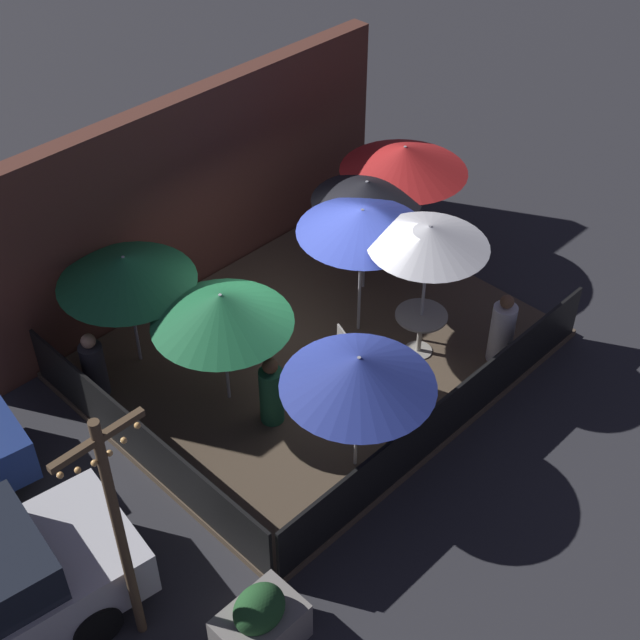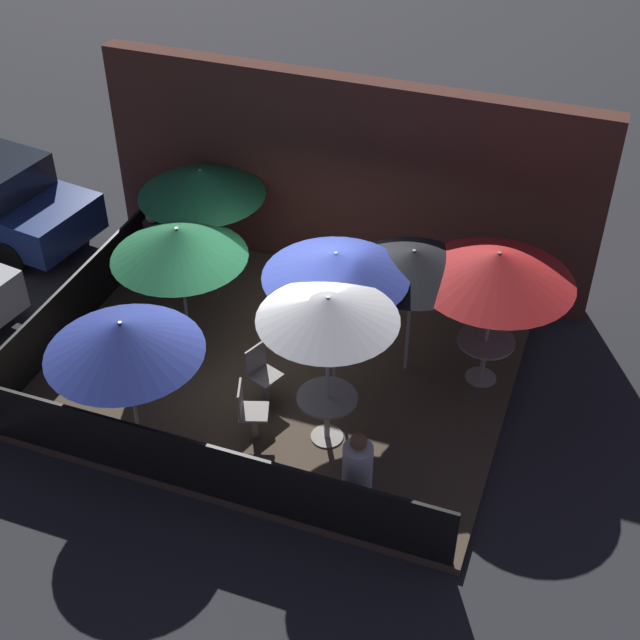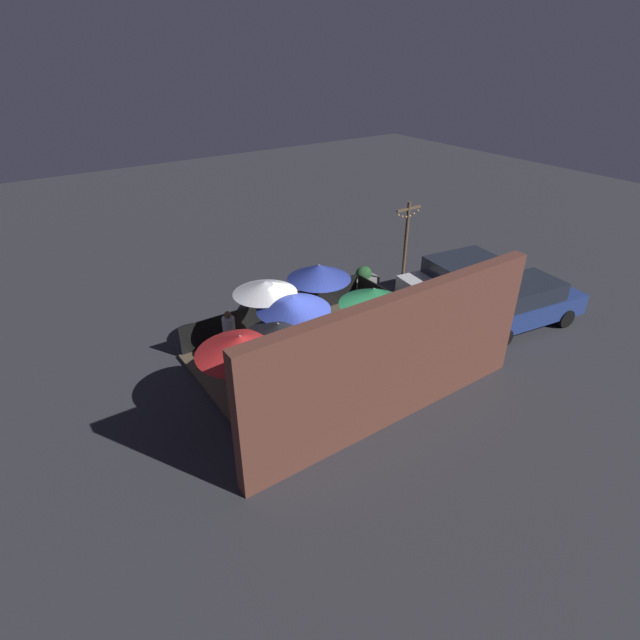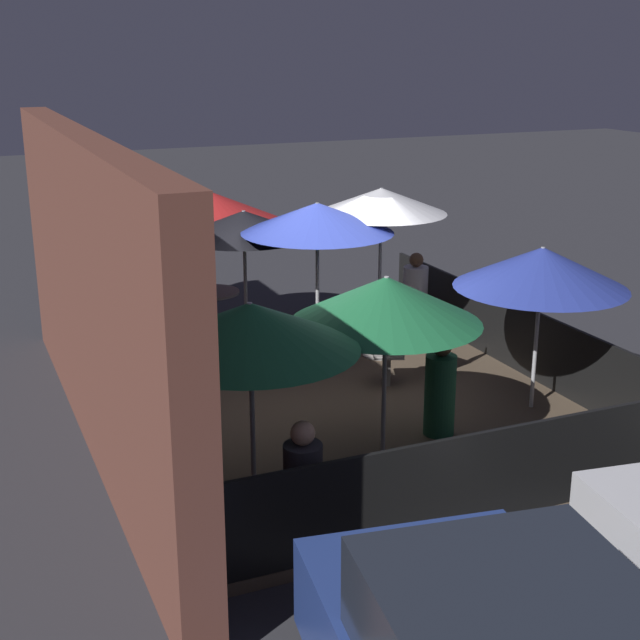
% 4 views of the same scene
% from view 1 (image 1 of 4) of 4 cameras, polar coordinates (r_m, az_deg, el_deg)
% --- Properties ---
extents(ground_plane, '(60.00, 60.00, 0.00)m').
position_cam_1_polar(ground_plane, '(14.75, -0.38, -2.34)').
color(ground_plane, '#2D2D33').
extents(patio_deck, '(6.99, 5.59, 0.12)m').
position_cam_1_polar(patio_deck, '(14.71, -0.39, -2.16)').
color(patio_deck, brown).
rests_on(patio_deck, ground_plane).
extents(building_wall, '(8.59, 0.36, 3.62)m').
position_cam_1_polar(building_wall, '(15.51, -8.43, 7.97)').
color(building_wall, brown).
rests_on(building_wall, ground_plane).
extents(fence_front, '(6.79, 0.05, 0.95)m').
position_cam_1_polar(fence_front, '(13.09, 8.20, -6.10)').
color(fence_front, black).
rests_on(fence_front, patio_deck).
extents(fence_side_left, '(0.05, 5.39, 0.95)m').
position_cam_1_polar(fence_side_left, '(12.85, -11.43, -7.74)').
color(fence_side_left, black).
rests_on(fence_side_left, patio_deck).
extents(patio_umbrella_0, '(1.85, 1.85, 2.48)m').
position_cam_1_polar(patio_umbrella_0, '(13.34, 6.99, 5.36)').
color(patio_umbrella_0, '#B2B2B7').
rests_on(patio_umbrella_0, patio_deck).
extents(patio_umbrella_1, '(2.25, 2.25, 2.30)m').
position_cam_1_polar(patio_umbrella_1, '(15.69, 5.42, 10.24)').
color(patio_umbrella_1, '#B2B2B7').
rests_on(patio_umbrella_1, patio_deck).
extents(patio_umbrella_2, '(1.85, 1.85, 2.18)m').
position_cam_1_polar(patio_umbrella_2, '(14.87, 3.00, 8.24)').
color(patio_umbrella_2, '#B2B2B7').
rests_on(patio_umbrella_2, patio_deck).
extents(patio_umbrella_3, '(2.10, 2.10, 2.03)m').
position_cam_1_polar(patio_umbrella_3, '(12.79, -6.34, 0.72)').
color(patio_umbrella_3, '#B2B2B7').
rests_on(patio_umbrella_3, patio_deck).
extents(patio_umbrella_4, '(2.12, 2.12, 2.07)m').
position_cam_1_polar(patio_umbrella_4, '(11.68, 2.48, -3.32)').
color(patio_umbrella_4, '#B2B2B7').
rests_on(patio_umbrella_4, patio_deck).
extents(patio_umbrella_5, '(2.14, 2.14, 2.06)m').
position_cam_1_polar(patio_umbrella_5, '(13.68, -12.37, 3.18)').
color(patio_umbrella_5, '#B2B2B7').
rests_on(patio_umbrella_5, patio_deck).
extents(patio_umbrella_6, '(2.06, 2.06, 2.39)m').
position_cam_1_polar(patio_umbrella_6, '(13.79, 2.71, 6.37)').
color(patio_umbrella_6, '#B2B2B7').
rests_on(patio_umbrella_6, patio_deck).
extents(dining_table_0, '(0.84, 0.84, 0.78)m').
position_cam_1_polar(dining_table_0, '(14.36, 6.47, -0.15)').
color(dining_table_0, '#9E998E').
rests_on(dining_table_0, patio_deck).
extents(dining_table_1, '(0.86, 0.86, 0.75)m').
position_cam_1_polar(dining_table_1, '(16.47, 5.11, 5.80)').
color(dining_table_1, '#9E998E').
rests_on(dining_table_1, patio_deck).
extents(patio_chair_0, '(0.51, 0.51, 0.93)m').
position_cam_1_polar(patio_chair_0, '(13.66, 4.83, -3.14)').
color(patio_chair_0, gray).
rests_on(patio_chair_0, patio_deck).
extents(patio_chair_1, '(0.52, 0.52, 0.91)m').
position_cam_1_polar(patio_chair_1, '(13.97, 1.91, -1.90)').
color(patio_chair_1, gray).
rests_on(patio_chair_1, patio_deck).
extents(patron_0, '(0.49, 0.49, 1.29)m').
position_cam_1_polar(patron_0, '(14.45, 11.57, -0.72)').
color(patron_0, silver).
rests_on(patron_0, patio_deck).
extents(patron_1, '(0.44, 0.44, 1.18)m').
position_cam_1_polar(patron_1, '(14.04, -14.26, -2.96)').
color(patron_1, '#333338').
rests_on(patron_1, patio_deck).
extents(patron_2, '(0.49, 0.49, 1.21)m').
position_cam_1_polar(patron_2, '(13.21, -3.13, -4.68)').
color(patron_2, '#236642').
rests_on(patron_2, patio_deck).
extents(planter_box, '(1.03, 0.72, 1.05)m').
position_cam_1_polar(planter_box, '(11.13, -3.84, -18.77)').
color(planter_box, gray).
rests_on(planter_box, ground_plane).
extents(light_post, '(1.10, 0.12, 3.68)m').
position_cam_1_polar(light_post, '(10.11, -12.82, -12.67)').
color(light_post, brown).
rests_on(light_post, ground_plane).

